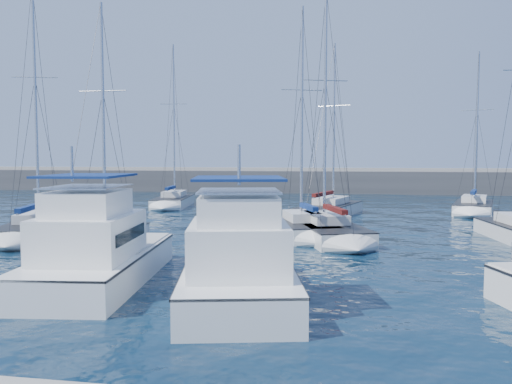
% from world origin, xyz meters
% --- Properties ---
extents(ground, '(220.00, 220.00, 0.00)m').
position_xyz_m(ground, '(0.00, 0.00, 0.00)').
color(ground, black).
rests_on(ground, ground).
extents(breakwater, '(160.00, 6.00, 4.45)m').
position_xyz_m(breakwater, '(0.00, 52.00, 1.05)').
color(breakwater, '#424244').
rests_on(breakwater, ground).
extents(motor_yacht_port_inner, '(4.69, 9.66, 4.69)m').
position_xyz_m(motor_yacht_port_inner, '(-5.54, -0.73, 1.13)').
color(motor_yacht_port_inner, white).
rests_on(motor_yacht_port_inner, ground).
extents(motor_yacht_stbd_inner, '(5.37, 8.89, 4.69)m').
position_xyz_m(motor_yacht_stbd_inner, '(0.32, -2.18, 1.13)').
color(motor_yacht_stbd_inner, white).
rests_on(motor_yacht_stbd_inner, ground).
extents(sailboat_mid_a, '(5.02, 8.07, 15.74)m').
position_xyz_m(sailboat_mid_a, '(-14.60, 9.04, 0.54)').
color(sailboat_mid_a, silver).
rests_on(sailboat_mid_a, ground).
extents(sailboat_mid_b, '(3.32, 7.40, 13.60)m').
position_xyz_m(sailboat_mid_b, '(-9.10, 6.50, 0.52)').
color(sailboat_mid_b, silver).
rests_on(sailboat_mid_b, ground).
extents(sailboat_mid_c, '(4.94, 7.15, 14.54)m').
position_xyz_m(sailboat_mid_c, '(1.52, 12.20, 0.54)').
color(sailboat_mid_c, white).
rests_on(sailboat_mid_c, ground).
extents(sailboat_mid_d, '(5.51, 8.82, 15.33)m').
position_xyz_m(sailboat_mid_d, '(3.01, 11.52, 0.53)').
color(sailboat_mid_d, silver).
rests_on(sailboat_mid_d, ground).
extents(sailboat_back_a, '(4.12, 8.39, 16.50)m').
position_xyz_m(sailboat_back_a, '(-12.71, 29.19, 0.55)').
color(sailboat_back_a, white).
rests_on(sailboat_back_a, ground).
extents(sailboat_back_b, '(5.96, 10.17, 14.84)m').
position_xyz_m(sailboat_back_b, '(2.90, 23.74, 0.51)').
color(sailboat_back_b, silver).
rests_on(sailboat_back_b, ground).
extents(sailboat_back_c, '(5.15, 8.21, 14.55)m').
position_xyz_m(sailboat_back_c, '(15.46, 27.84, 0.53)').
color(sailboat_back_c, white).
rests_on(sailboat_back_c, ground).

